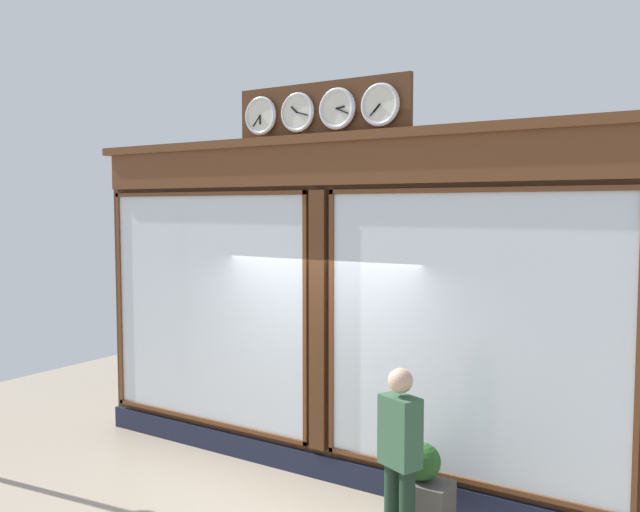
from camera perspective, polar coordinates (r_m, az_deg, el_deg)
shop_facade at (r=7.57m, az=0.52°, el=-4.27°), size 6.91×0.42×4.45m
pedestrian at (r=6.10m, az=6.87°, el=-16.47°), size 0.42×0.34×1.69m
planter_box at (r=6.79m, az=8.69°, el=-20.46°), size 0.56×0.36×0.51m
planter_shrub at (r=6.62m, az=8.73°, el=-17.04°), size 0.36×0.36×0.36m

